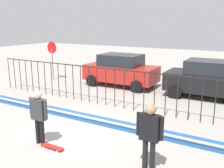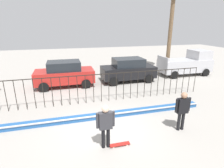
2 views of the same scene
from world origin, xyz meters
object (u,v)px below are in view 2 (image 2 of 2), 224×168
skateboard (120,144)px  camera_operator (183,108)px  pickup_truck (187,64)px  skateboarder (106,123)px  parked_car_red (65,74)px  parked_car_black (128,70)px

skateboard → camera_operator: bearing=23.7°
skateboard → pickup_truck: 12.48m
skateboarder → pickup_truck: pickup_truck is taller
skateboarder → camera_operator: camera_operator is taller
parked_car_red → parked_car_black: (5.03, -0.02, 0.00)m
camera_operator → parked_car_black: bearing=-73.0°
camera_operator → pickup_truck: bearing=-108.6°
skateboard → camera_operator: 3.12m
skateboard → camera_operator: (2.93, 0.40, 1.01)m
camera_operator → parked_car_red: (-4.79, 7.56, -0.09)m
parked_car_black → pickup_truck: (5.93, 0.55, 0.06)m
skateboard → parked_car_red: bearing=119.1°
parked_car_red → pickup_truck: pickup_truck is taller
camera_operator → pickup_truck: size_ratio=0.38×
parked_car_black → pickup_truck: pickup_truck is taller
parked_car_black → skateboarder: bearing=-115.7°
skateboarder → parked_car_red: 8.00m
skateboard → pickup_truck: (9.10, 8.48, 0.98)m
skateboard → camera_operator: camera_operator is taller
camera_operator → parked_car_black: (0.24, 7.54, -0.09)m
camera_operator → skateboarder: bearing=24.3°
skateboard → skateboarder: bearing=-171.0°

